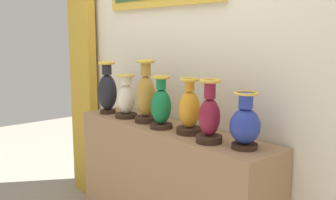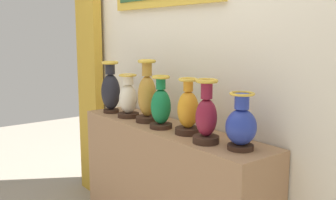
{
  "view_description": "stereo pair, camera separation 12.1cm",
  "coord_description": "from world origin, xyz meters",
  "px_view_note": "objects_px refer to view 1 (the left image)",
  "views": [
    {
      "loc": [
        1.9,
        -1.61,
        1.53
      ],
      "look_at": [
        0.0,
        0.0,
        1.11
      ],
      "focal_mm": 41.61,
      "sensor_mm": 36.0,
      "label": 1
    },
    {
      "loc": [
        1.97,
        -1.51,
        1.53
      ],
      "look_at": [
        0.0,
        0.0,
        1.11
      ],
      "focal_mm": 41.61,
      "sensor_mm": 36.0,
      "label": 2
    }
  ],
  "objects_px": {
    "vase_onyx": "(107,90)",
    "vase_burgundy": "(209,116)",
    "vase_ochre": "(146,96)",
    "vase_cobalt": "(245,125)",
    "vase_amber": "(189,111)",
    "vase_emerald": "(162,106)",
    "vase_ivory": "(126,99)"
  },
  "relations": [
    {
      "from": "vase_ivory",
      "to": "vase_burgundy",
      "type": "xyz_separation_m",
      "value": [
        0.85,
        -0.02,
        0.01
      ]
    },
    {
      "from": "vase_emerald",
      "to": "vase_amber",
      "type": "xyz_separation_m",
      "value": [
        0.21,
        0.04,
        -0.0
      ]
    },
    {
      "from": "vase_burgundy",
      "to": "vase_cobalt",
      "type": "bearing_deg",
      "value": 15.48
    },
    {
      "from": "vase_onyx",
      "to": "vase_amber",
      "type": "distance_m",
      "value": 0.86
    },
    {
      "from": "vase_onyx",
      "to": "vase_burgundy",
      "type": "height_order",
      "value": "vase_onyx"
    },
    {
      "from": "vase_ivory",
      "to": "vase_ochre",
      "type": "relative_size",
      "value": 0.73
    },
    {
      "from": "vase_ochre",
      "to": "vase_amber",
      "type": "xyz_separation_m",
      "value": [
        0.42,
        0.01,
        -0.04
      ]
    },
    {
      "from": "vase_amber",
      "to": "vase_emerald",
      "type": "bearing_deg",
      "value": -168.94
    },
    {
      "from": "vase_ivory",
      "to": "vase_cobalt",
      "type": "xyz_separation_m",
      "value": [
        1.05,
        0.04,
        -0.01
      ]
    },
    {
      "from": "vase_onyx",
      "to": "vase_burgundy",
      "type": "bearing_deg",
      "value": -0.01
    },
    {
      "from": "vase_ivory",
      "to": "vase_burgundy",
      "type": "height_order",
      "value": "vase_burgundy"
    },
    {
      "from": "vase_ivory",
      "to": "vase_amber",
      "type": "height_order",
      "value": "vase_amber"
    },
    {
      "from": "vase_ivory",
      "to": "vase_emerald",
      "type": "distance_m",
      "value": 0.42
    },
    {
      "from": "vase_amber",
      "to": "vase_burgundy",
      "type": "height_order",
      "value": "vase_burgundy"
    },
    {
      "from": "vase_ochre",
      "to": "vase_cobalt",
      "type": "distance_m",
      "value": 0.84
    },
    {
      "from": "vase_burgundy",
      "to": "vase_cobalt",
      "type": "height_order",
      "value": "vase_burgundy"
    },
    {
      "from": "vase_ivory",
      "to": "vase_emerald",
      "type": "bearing_deg",
      "value": -1.52
    },
    {
      "from": "vase_amber",
      "to": "vase_burgundy",
      "type": "distance_m",
      "value": 0.22
    },
    {
      "from": "vase_onyx",
      "to": "vase_ochre",
      "type": "xyz_separation_m",
      "value": [
        0.43,
        0.04,
        0.0
      ]
    },
    {
      "from": "vase_cobalt",
      "to": "vase_ivory",
      "type": "bearing_deg",
      "value": -178.01
    },
    {
      "from": "vase_ochre",
      "to": "vase_cobalt",
      "type": "height_order",
      "value": "vase_ochre"
    },
    {
      "from": "vase_ivory",
      "to": "vase_cobalt",
      "type": "height_order",
      "value": "vase_ivory"
    },
    {
      "from": "vase_amber",
      "to": "vase_burgundy",
      "type": "relative_size",
      "value": 0.95
    },
    {
      "from": "vase_emerald",
      "to": "vase_ivory",
      "type": "bearing_deg",
      "value": 178.48
    },
    {
      "from": "vase_amber",
      "to": "vase_burgundy",
      "type": "xyz_separation_m",
      "value": [
        0.22,
        -0.05,
        0.01
      ]
    },
    {
      "from": "vase_onyx",
      "to": "vase_emerald",
      "type": "distance_m",
      "value": 0.64
    },
    {
      "from": "vase_onyx",
      "to": "vase_burgundy",
      "type": "xyz_separation_m",
      "value": [
        1.07,
        -0.0,
        -0.03
      ]
    },
    {
      "from": "vase_amber",
      "to": "vase_cobalt",
      "type": "distance_m",
      "value": 0.42
    },
    {
      "from": "vase_emerald",
      "to": "vase_burgundy",
      "type": "xyz_separation_m",
      "value": [
        0.43,
        -0.01,
        0.0
      ]
    },
    {
      "from": "vase_burgundy",
      "to": "vase_ochre",
      "type": "bearing_deg",
      "value": 176.17
    },
    {
      "from": "vase_ivory",
      "to": "vase_ochre",
      "type": "xyz_separation_m",
      "value": [
        0.21,
        0.02,
        0.04
      ]
    },
    {
      "from": "vase_burgundy",
      "to": "vase_cobalt",
      "type": "distance_m",
      "value": 0.21
    }
  ]
}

